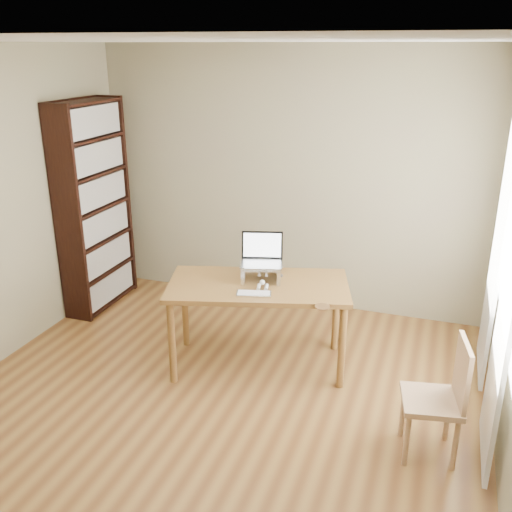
{
  "coord_description": "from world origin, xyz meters",
  "views": [
    {
      "loc": [
        1.5,
        -3.15,
        2.58
      ],
      "look_at": [
        0.12,
        0.88,
        1.0
      ],
      "focal_mm": 40.0,
      "sensor_mm": 36.0,
      "label": 1
    }
  ],
  "objects": [
    {
      "name": "room",
      "position": [
        0.03,
        0.01,
        1.3
      ],
      "size": [
        4.04,
        4.54,
        2.64
      ],
      "color": "brown",
      "rests_on": "ground"
    },
    {
      "name": "bookshelf",
      "position": [
        -1.83,
        1.55,
        1.05
      ],
      "size": [
        0.3,
        0.9,
        2.1
      ],
      "color": "black",
      "rests_on": "ground"
    },
    {
      "name": "curtains",
      "position": [
        1.92,
        0.8,
        1.17
      ],
      "size": [
        0.03,
        1.9,
        2.25
      ],
      "color": "white",
      "rests_on": "ground"
    },
    {
      "name": "desk",
      "position": [
        0.13,
        0.9,
        0.66
      ],
      "size": [
        1.61,
        1.1,
        0.75
      ],
      "rotation": [
        0.0,
        0.0,
        0.28
      ],
      "color": "brown",
      "rests_on": "ground"
    },
    {
      "name": "laptop_stand",
      "position": [
        0.13,
        0.98,
        0.83
      ],
      "size": [
        0.32,
        0.25,
        0.13
      ],
      "rotation": [
        0.0,
        0.0,
        0.28
      ],
      "color": "silver",
      "rests_on": "desk"
    },
    {
      "name": "laptop",
      "position": [
        0.13,
        1.04,
        0.94
      ],
      "size": [
        0.4,
        0.37,
        0.24
      ],
      "rotation": [
        0.0,
        0.0,
        0.28
      ],
      "color": "silver",
      "rests_on": "laptop_stand"
    },
    {
      "name": "keyboard",
      "position": [
        0.17,
        0.68,
        0.76
      ],
      "size": [
        0.29,
        0.18,
        0.02
      ],
      "rotation": [
        0.0,
        0.0,
        0.26
      ],
      "color": "silver",
      "rests_on": "desk"
    },
    {
      "name": "coaster",
      "position": [
        0.72,
        0.64,
        0.75
      ],
      "size": [
        0.11,
        0.11,
        0.01
      ],
      "primitive_type": "cylinder",
      "color": "brown",
      "rests_on": "desk"
    },
    {
      "name": "cat",
      "position": [
        0.16,
        1.01,
        0.81
      ],
      "size": [
        0.23,
        0.47,
        0.14
      ],
      "rotation": [
        0.0,
        0.0,
        0.24
      ],
      "color": "#4A3F3A",
      "rests_on": "desk"
    },
    {
      "name": "chair",
      "position": [
        1.62,
        0.2,
        0.45
      ],
      "size": [
        0.43,
        0.43,
        0.84
      ],
      "rotation": [
        0.0,
        0.0,
        0.18
      ],
      "color": "tan",
      "rests_on": "ground"
    }
  ]
}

